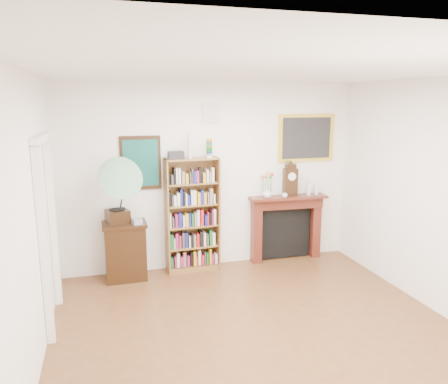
% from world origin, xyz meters
% --- Properties ---
extents(room, '(4.51, 5.01, 2.81)m').
position_xyz_m(room, '(0.00, 0.00, 1.40)').
color(room, '#5A331B').
rests_on(room, ground).
extents(door_casing, '(0.08, 1.02, 2.17)m').
position_xyz_m(door_casing, '(-2.21, 1.20, 1.26)').
color(door_casing, white).
rests_on(door_casing, left_wall).
extents(teal_poster, '(0.58, 0.04, 0.78)m').
position_xyz_m(teal_poster, '(-1.05, 2.48, 1.65)').
color(teal_poster, black).
rests_on(teal_poster, back_wall).
extents(small_picture, '(0.26, 0.04, 0.30)m').
position_xyz_m(small_picture, '(0.00, 2.48, 2.35)').
color(small_picture, white).
rests_on(small_picture, back_wall).
extents(gilt_painting, '(0.95, 0.04, 0.75)m').
position_xyz_m(gilt_painting, '(1.55, 2.48, 1.95)').
color(gilt_painting, gold).
rests_on(gilt_painting, back_wall).
extents(bookshelf, '(0.80, 0.32, 1.97)m').
position_xyz_m(bookshelf, '(-0.33, 2.34, 0.95)').
color(bookshelf, brown).
rests_on(bookshelf, floor).
extents(side_cabinet, '(0.62, 0.45, 0.84)m').
position_xyz_m(side_cabinet, '(-1.33, 2.26, 0.42)').
color(side_cabinet, black).
rests_on(side_cabinet, floor).
extents(fireplace, '(1.26, 0.35, 1.05)m').
position_xyz_m(fireplace, '(1.21, 2.41, 0.61)').
color(fireplace, '#4C1A11').
rests_on(fireplace, floor).
extents(gramophone, '(0.75, 0.86, 0.97)m').
position_xyz_m(gramophone, '(-1.42, 2.14, 1.38)').
color(gramophone, black).
rests_on(gramophone, side_cabinet).
extents(cd_stack, '(0.15, 0.15, 0.08)m').
position_xyz_m(cd_stack, '(-1.16, 2.14, 0.88)').
color(cd_stack, '#B2B2BF').
rests_on(cd_stack, side_cabinet).
extents(mantel_clock, '(0.22, 0.14, 0.50)m').
position_xyz_m(mantel_clock, '(1.26, 2.39, 1.30)').
color(mantel_clock, black).
rests_on(mantel_clock, fireplace).
extents(flower_vase, '(0.16, 0.16, 0.15)m').
position_xyz_m(flower_vase, '(0.85, 2.34, 1.13)').
color(flower_vase, white).
rests_on(flower_vase, fireplace).
extents(teacup, '(0.10, 0.10, 0.07)m').
position_xyz_m(teacup, '(1.11, 2.26, 1.09)').
color(teacup, silver).
rests_on(teacup, fireplace).
extents(bottle_left, '(0.07, 0.07, 0.24)m').
position_xyz_m(bottle_left, '(1.56, 2.35, 1.17)').
color(bottle_left, silver).
rests_on(bottle_left, fireplace).
extents(bottle_right, '(0.06, 0.06, 0.20)m').
position_xyz_m(bottle_right, '(1.70, 2.35, 1.15)').
color(bottle_right, silver).
rests_on(bottle_right, fireplace).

